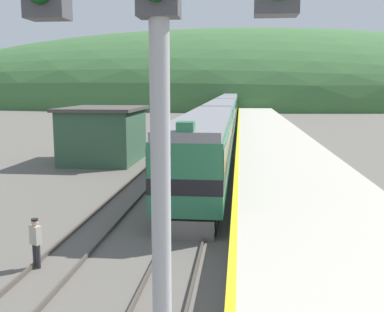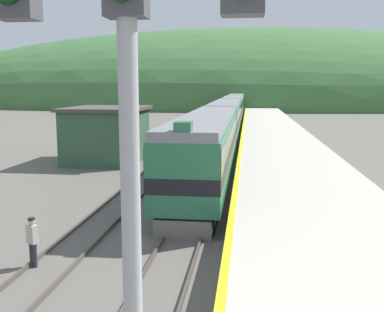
% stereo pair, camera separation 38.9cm
% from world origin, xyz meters
% --- Properties ---
extents(track_main, '(1.52, 180.00, 0.16)m').
position_xyz_m(track_main, '(0.00, 70.00, 0.08)').
color(track_main, '#4C443D').
rests_on(track_main, ground).
extents(track_siding, '(1.52, 180.00, 0.16)m').
position_xyz_m(track_siding, '(-3.81, 70.00, 0.08)').
color(track_siding, '#4C443D').
rests_on(track_siding, ground).
extents(platform, '(6.78, 140.00, 1.12)m').
position_xyz_m(platform, '(5.13, 50.00, 0.55)').
color(platform, '#BCB5A5').
rests_on(platform, ground).
extents(distant_hills, '(225.24, 101.36, 46.05)m').
position_xyz_m(distant_hills, '(0.00, 143.84, 0.00)').
color(distant_hills, '#3D6B38').
rests_on(distant_hills, ground).
extents(station_shed, '(5.72, 6.99, 4.18)m').
position_xyz_m(station_shed, '(-8.37, 31.09, 2.11)').
color(station_shed, '#385B42').
rests_on(station_shed, ground).
extents(express_train_lead_car, '(2.90, 20.99, 4.47)m').
position_xyz_m(express_train_lead_car, '(0.00, 24.16, 2.25)').
color(express_train_lead_car, black).
rests_on(express_train_lead_car, ground).
extents(carriage_second, '(2.89, 21.35, 4.11)m').
position_xyz_m(carriage_second, '(0.00, 46.45, 2.24)').
color(carriage_second, black).
rests_on(carriage_second, ground).
extents(carriage_third, '(2.89, 21.35, 4.11)m').
position_xyz_m(carriage_third, '(0.00, 68.68, 2.24)').
color(carriage_third, black).
rests_on(carriage_third, ground).
extents(carriage_fourth, '(2.89, 21.35, 4.11)m').
position_xyz_m(carriage_fourth, '(0.00, 90.90, 2.24)').
color(carriage_fourth, black).
rests_on(carriage_fourth, ground).
extents(carriage_fifth, '(2.89, 21.35, 4.11)m').
position_xyz_m(carriage_fifth, '(0.00, 113.13, 2.24)').
color(carriage_fifth, black).
rests_on(carriage_fifth, ground).
extents(signal_mast_main, '(3.30, 0.42, 8.46)m').
position_xyz_m(signal_mast_main, '(1.22, 2.15, 5.84)').
color(signal_mast_main, '#9E9EA3').
rests_on(signal_mast_main, ground).
extents(track_worker, '(0.42, 0.36, 1.63)m').
position_xyz_m(track_worker, '(-4.42, 10.93, 0.92)').
color(track_worker, '#2D2D33').
rests_on(track_worker, ground).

